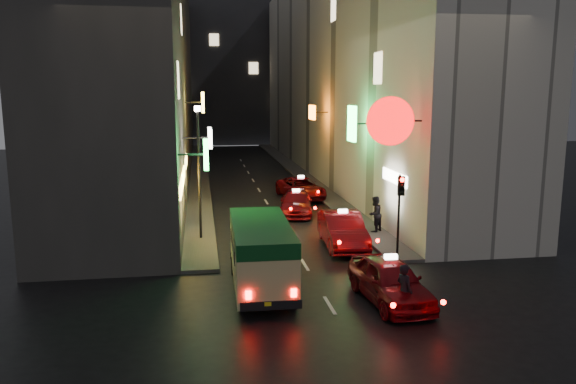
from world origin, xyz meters
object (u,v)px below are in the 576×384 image
taxi_near (390,277)px  pedestrian_crossing (404,287)px  minibus (261,248)px  traffic_light (400,198)px  lamp_post (199,163)px

taxi_near → pedestrian_crossing: size_ratio=2.86×
minibus → taxi_near: (4.16, -1.88, -0.67)m
minibus → traffic_light: 6.71m
minibus → lamp_post: lamp_post is taller
taxi_near → minibus: bearing=155.6°
traffic_light → lamp_post: 9.42m
lamp_post → taxi_near: bearing=-55.1°
taxi_near → lamp_post: lamp_post is taller
traffic_light → lamp_post: (-8.20, 4.53, 1.04)m
pedestrian_crossing → minibus: bearing=30.7°
pedestrian_crossing → traffic_light: bearing=-40.0°
taxi_near → lamp_post: bearing=124.9°
pedestrian_crossing → traffic_light: traffic_light is taller
lamp_post → traffic_light: bearing=-28.9°
pedestrian_crossing → lamp_post: 12.39m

